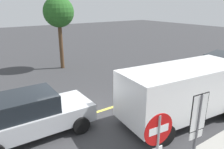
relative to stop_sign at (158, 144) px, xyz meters
name	(u,v)px	position (x,y,z in m)	size (l,w,h in m)	color
ground_plane	(78,118)	(0.23, 4.58, -1.60)	(80.00, 80.00, 0.00)	#38383A
lane_marking_centre	(133,100)	(3.23, 4.58, -1.59)	(28.00, 0.16, 0.01)	#E0D14C
stop_sign	(158,144)	(0.00, 0.00, 0.00)	(0.76, 0.09, 2.34)	gray
speed_limit_sign	(198,122)	(1.26, -0.11, 0.17)	(0.54, 0.07, 2.52)	#4C4C51
white_van	(183,90)	(3.69, 2.18, -0.33)	(5.38, 2.69, 2.20)	white
car_green_mid_road	(222,66)	(10.01, 4.03, -0.80)	(4.71, 2.63, 1.59)	#236B3D
car_silver_crossing	(31,114)	(-1.58, 4.46, -0.80)	(4.19, 2.04, 1.59)	#B7BABF
tree_left_verge	(59,13)	(2.60, 11.89, 2.31)	(2.09, 2.09, 5.01)	#513823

